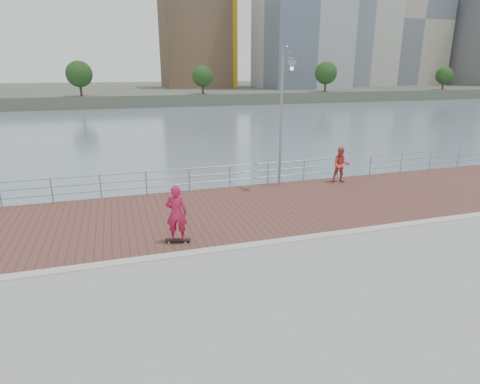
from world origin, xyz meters
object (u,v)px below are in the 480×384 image
object	(u,v)px
street_lamp	(286,95)
skateboarder	(176,213)
guardrail	(210,175)
bystander	(341,165)

from	to	relation	value
street_lamp	skateboarder	xyz separation A→B (m)	(-6.06, -5.03, -3.48)
street_lamp	skateboarder	size ratio (longest dim) A/B	3.29
guardrail	skateboarder	size ratio (longest dim) A/B	20.03
bystander	street_lamp	bearing A→B (deg)	-155.80
guardrail	bystander	world-z (taller)	bystander
guardrail	bystander	xyz separation A→B (m)	(6.79, -0.91, 0.26)
street_lamp	bystander	size ratio (longest dim) A/B	3.46
guardrail	skateboarder	xyz separation A→B (m)	(-2.56, -6.00, 0.39)
guardrail	street_lamp	world-z (taller)	street_lamp
guardrail	bystander	size ratio (longest dim) A/B	21.07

